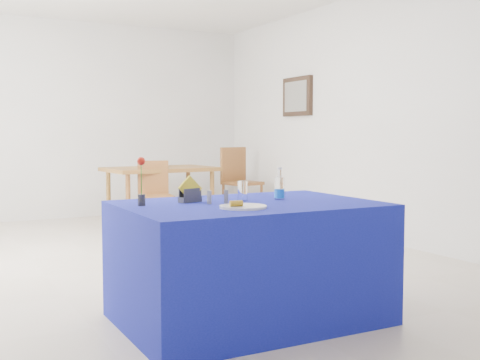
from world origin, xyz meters
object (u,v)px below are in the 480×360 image
object	(u,v)px
blue_table	(249,262)
water_bottle	(279,189)
chair_bg_right	(238,177)
oak_table	(160,173)
chair_bg_left	(155,190)
plate	(243,207)

from	to	relation	value
blue_table	water_bottle	world-z (taller)	water_bottle
water_bottle	chair_bg_right	xyz separation A→B (m)	(1.92, 4.24, -0.25)
oak_table	chair_bg_right	bearing A→B (deg)	1.75
chair_bg_left	blue_table	bearing A→B (deg)	-93.04
water_bottle	chair_bg_right	world-z (taller)	chair_bg_right
water_bottle	blue_table	bearing A→B (deg)	-165.27
water_bottle	chair_bg_right	size ratio (longest dim) A/B	0.21
oak_table	chair_bg_left	bearing A→B (deg)	-116.96
chair_bg_right	oak_table	bearing A→B (deg)	169.18
plate	chair_bg_right	size ratio (longest dim) A/B	0.28
blue_table	water_bottle	distance (m)	0.53
water_bottle	oak_table	bearing A→B (deg)	80.35
plate	chair_bg_left	bearing A→B (deg)	77.48
plate	blue_table	bearing A→B (deg)	54.40
plate	blue_table	xyz separation A→B (m)	(0.16, 0.23, -0.39)
blue_table	chair_bg_left	xyz separation A→B (m)	(0.72, 3.74, 0.12)
plate	oak_table	distance (m)	4.65
chair_bg_left	chair_bg_right	world-z (taller)	chair_bg_right
blue_table	chair_bg_left	bearing A→B (deg)	79.15
oak_table	chair_bg_left	distance (m)	0.62
chair_bg_left	plate	bearing A→B (deg)	-94.71
blue_table	oak_table	world-z (taller)	blue_table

